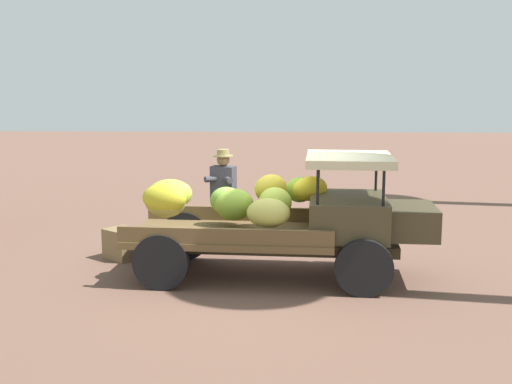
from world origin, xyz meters
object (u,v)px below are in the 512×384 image
wooden_crate (123,244)px  loose_banana_bunch (230,230)px  truck (287,217)px  farmer (223,194)px

wooden_crate → loose_banana_bunch: 2.20m
loose_banana_bunch → truck: bearing=-66.2°
farmer → wooden_crate: 1.87m
farmer → wooden_crate: farmer is taller
truck → farmer: size_ratio=2.57×
loose_banana_bunch → wooden_crate: bearing=-139.1°
truck → loose_banana_bunch: (-1.04, 2.37, -0.75)m
truck → loose_banana_bunch: size_ratio=7.69×
truck → wooden_crate: 2.94m
wooden_crate → farmer: bearing=18.4°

